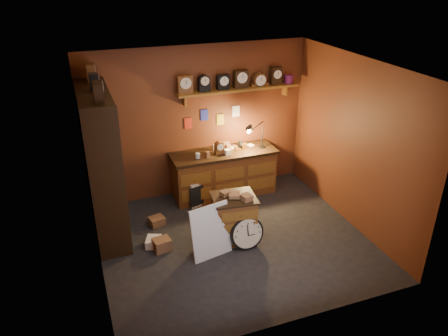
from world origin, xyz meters
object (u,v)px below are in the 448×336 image
shelving_unit (100,159)px  workbench (224,171)px  big_round_clock (247,233)px  low_cabinet (234,216)px

shelving_unit → workbench: (2.16, 0.49, -0.78)m
big_round_clock → low_cabinet: bearing=109.8°
low_cabinet → big_round_clock: (0.10, -0.28, -0.15)m
shelving_unit → workbench: bearing=12.9°
low_cabinet → big_round_clock: 0.34m
shelving_unit → low_cabinet: 2.20m
shelving_unit → low_cabinet: (1.81, -0.92, -0.85)m
shelving_unit → big_round_clock: shelving_unit is taller
workbench → low_cabinet: 1.46m
shelving_unit → low_cabinet: bearing=-27.0°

